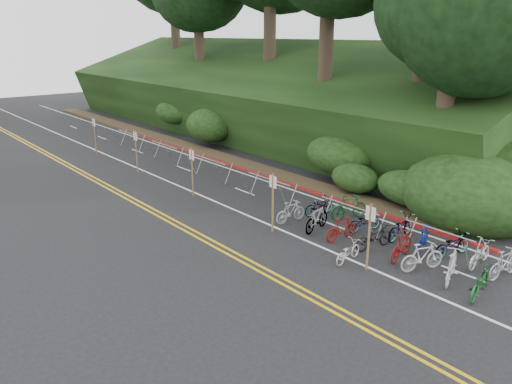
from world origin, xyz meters
TOP-DOWN VIEW (x-y plane):
  - ground at (0.00, 0.00)m, footprint 120.00×120.00m
  - road_markings at (0.63, 10.10)m, footprint 7.47×80.00m
  - red_curb at (5.70, 12.00)m, footprint 0.25×28.00m
  - embankment at (12.96, 19.04)m, footprint 14.30×48.14m
  - bike_rack_front at (3.43, -0.78)m, footprint 1.13×2.75m
  - bike_racks_rest at (3.00, 13.00)m, footprint 1.14×23.00m
  - signpost_near at (0.84, 0.33)m, footprint 0.08×0.40m
  - signposts_rest at (0.60, 14.00)m, footprint 0.08×18.40m
  - bike_front at (0.81, 1.16)m, footprint 0.74×1.55m
  - bike_valet at (3.06, 0.73)m, footprint 3.16×10.16m

SIDE VIEW (x-z plane):
  - ground at x=0.00m, z-range 0.00..0.00m
  - road_markings at x=0.63m, z-range 0.00..0.01m
  - red_curb at x=5.70m, z-range 0.00..0.10m
  - bike_front at x=0.81m, z-range 0.00..0.78m
  - bike_valet at x=3.06m, z-range -0.06..1.04m
  - bike_rack_front at x=3.43m, z-range 0.26..1.40m
  - bike_racks_rest at x=3.00m, z-range 0.27..1.44m
  - signpost_near at x=0.84m, z-range 0.18..2.59m
  - signposts_rest at x=0.60m, z-range 0.18..2.68m
  - embankment at x=12.96m, z-range -1.99..7.12m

